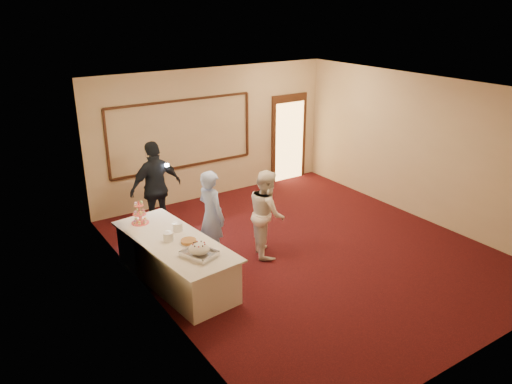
% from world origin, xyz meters
% --- Properties ---
extents(floor, '(7.00, 7.00, 0.00)m').
position_xyz_m(floor, '(0.00, 0.00, 0.00)').
color(floor, black).
rests_on(floor, ground).
extents(room_walls, '(6.04, 7.04, 3.02)m').
position_xyz_m(room_walls, '(0.00, 0.00, 2.03)').
color(room_walls, beige).
rests_on(room_walls, floor).
extents(wall_molding, '(3.45, 0.04, 1.55)m').
position_xyz_m(wall_molding, '(-0.80, 3.47, 1.60)').
color(wall_molding, '#372110').
rests_on(wall_molding, room_walls).
extents(doorway, '(1.05, 0.07, 2.20)m').
position_xyz_m(doorway, '(2.15, 3.45, 1.08)').
color(doorway, '#372110').
rests_on(doorway, floor).
extents(buffet_table, '(1.26, 2.65, 0.77)m').
position_xyz_m(buffet_table, '(-2.50, 0.34, 0.39)').
color(buffet_table, white).
rests_on(buffet_table, floor).
extents(pavlova_tray, '(0.53, 0.59, 0.20)m').
position_xyz_m(pavlova_tray, '(-2.41, -0.37, 0.86)').
color(pavlova_tray, '#B7B8BE').
rests_on(pavlova_tray, buffet_table).
extents(cupcake_stand, '(0.30, 0.30, 0.44)m').
position_xyz_m(cupcake_stand, '(-2.71, 1.26, 0.93)').
color(cupcake_stand, '#E75756').
rests_on(cupcake_stand, buffet_table).
extents(plate_stack_a, '(0.17, 0.17, 0.14)m').
position_xyz_m(plate_stack_a, '(-2.59, 0.36, 0.84)').
color(plate_stack_a, white).
rests_on(plate_stack_a, buffet_table).
extents(plate_stack_b, '(0.17, 0.17, 0.14)m').
position_xyz_m(plate_stack_b, '(-2.30, 0.61, 0.84)').
color(plate_stack_b, white).
rests_on(plate_stack_b, buffet_table).
extents(tart, '(0.29, 0.29, 0.06)m').
position_xyz_m(tart, '(-2.36, 0.10, 0.80)').
color(tart, white).
rests_on(tart, buffet_table).
extents(man, '(0.49, 0.67, 1.68)m').
position_xyz_m(man, '(-1.62, 0.69, 0.84)').
color(man, '#8CA6E9').
rests_on(man, floor).
extents(woman, '(0.85, 0.95, 1.61)m').
position_xyz_m(woman, '(-0.68, 0.34, 0.80)').
color(woman, white).
rests_on(woman, floor).
extents(guest, '(1.14, 0.58, 1.88)m').
position_xyz_m(guest, '(-1.96, 2.32, 0.94)').
color(guest, black).
rests_on(guest, floor).
extents(camera_flash, '(0.07, 0.04, 0.05)m').
position_xyz_m(camera_flash, '(-1.78, 2.13, 1.42)').
color(camera_flash, white).
rests_on(camera_flash, guest).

